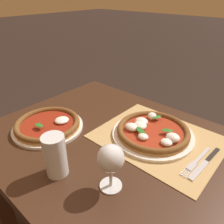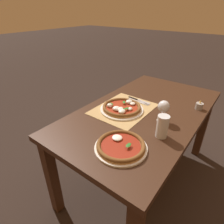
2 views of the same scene
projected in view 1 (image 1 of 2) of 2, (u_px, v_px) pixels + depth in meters
The scene contains 8 objects.
dining_table at pixel (158, 187), 0.80m from camera, with size 1.48×0.82×0.74m.
paper_placemat at pixel (158, 138), 0.89m from camera, with size 0.48×0.38×0.00m, color tan.
pizza_near at pixel (153, 131), 0.89m from camera, with size 0.33×0.33×0.05m.
pizza_far at pixel (48, 125), 0.94m from camera, with size 0.30×0.30×0.04m.
wine_glass at pixel (111, 160), 0.62m from camera, with size 0.08×0.08×0.16m.
pint_glass at pixel (55, 156), 0.69m from camera, with size 0.07×0.07×0.15m.
fork at pixel (196, 161), 0.76m from camera, with size 0.03×0.20×0.00m.
knife at pixel (205, 163), 0.76m from camera, with size 0.03×0.22×0.01m.
Camera 1 is at (-0.24, 0.53, 1.27)m, focal length 35.00 mm.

